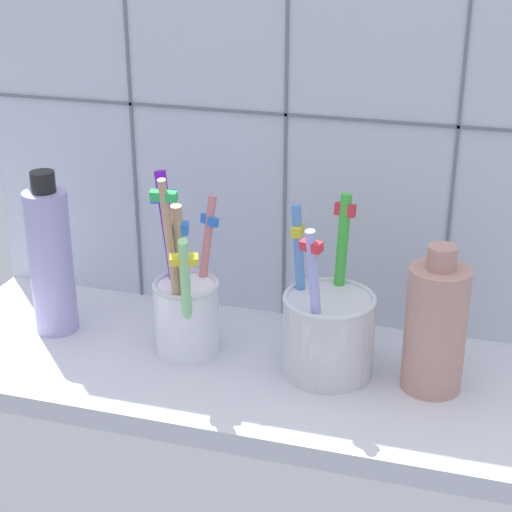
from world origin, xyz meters
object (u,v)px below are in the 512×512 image
ceramic_vase (435,326)px  soap_bottle (51,259)px  toothbrush_cup_left (186,306)px  toothbrush_cup_right (328,329)px

ceramic_vase → soap_bottle: bearing=179.5°
toothbrush_cup_left → ceramic_vase: toothbrush_cup_left is taller
toothbrush_cup_left → ceramic_vase: 23.03cm
toothbrush_cup_left → ceramic_vase: size_ratio=1.39×
ceramic_vase → soap_bottle: size_ratio=0.82×
toothbrush_cup_right → ceramic_vase: toothbrush_cup_right is taller
toothbrush_cup_right → soap_bottle: (-27.71, 0.32, 3.32)cm
toothbrush_cup_left → toothbrush_cup_right: size_ratio=1.18×
toothbrush_cup_right → soap_bottle: 27.91cm
toothbrush_cup_left → soap_bottle: (-14.13, 0.54, 2.81)cm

